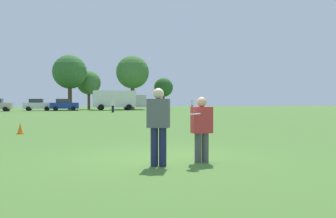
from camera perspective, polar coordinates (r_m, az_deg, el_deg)
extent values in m
plane|color=#47702D|center=(8.60, -0.95, -8.26)|extent=(173.99, 173.99, 0.00)
cylinder|color=#1E234C|center=(7.57, -2.29, -6.31)|extent=(0.17, 0.17, 0.85)
cylinder|color=#1E234C|center=(7.54, -0.90, -6.34)|extent=(0.17, 0.17, 0.85)
cube|color=#595960|center=(7.49, -1.60, -0.70)|extent=(0.56, 0.46, 0.63)
sphere|color=beige|center=(7.49, -1.60, 2.58)|extent=(0.24, 0.24, 0.24)
cylinder|color=#4C4C51|center=(8.11, 6.22, -6.39)|extent=(0.16, 0.16, 0.69)
cylinder|color=#4C4C51|center=(8.05, 5.03, -6.44)|extent=(0.16, 0.16, 0.69)
cube|color=red|center=(8.02, 5.64, -1.82)|extent=(0.48, 0.30, 0.61)
sphere|color=#D8AD8C|center=(8.01, 5.64, 1.16)|extent=(0.23, 0.23, 0.23)
cylinder|color=white|center=(7.63, 4.45, -0.84)|extent=(0.27, 0.27, 0.06)
cube|color=#D8590C|center=(16.34, -23.41, -3.78)|extent=(0.32, 0.32, 0.03)
cone|color=orange|center=(16.32, -23.42, -2.94)|extent=(0.24, 0.24, 0.45)
cylinder|color=black|center=(55.90, -25.14, 0.03)|extent=(0.67, 0.26, 0.66)
cylinder|color=black|center=(53.94, -25.51, -0.01)|extent=(0.67, 0.26, 0.66)
cube|color=silver|center=(56.21, -20.83, 0.53)|extent=(4.30, 2.06, 0.90)
cube|color=#2D333D|center=(56.23, -21.09, 1.27)|extent=(2.10, 1.76, 0.64)
cylinder|color=black|center=(57.10, -19.43, 0.10)|extent=(0.67, 0.26, 0.66)
cylinder|color=black|center=(55.11, -19.59, 0.06)|extent=(0.67, 0.26, 0.66)
cylinder|color=black|center=(57.35, -22.03, 0.09)|extent=(0.67, 0.26, 0.66)
cylinder|color=black|center=(55.37, -22.27, 0.05)|extent=(0.67, 0.26, 0.66)
cube|color=navy|center=(54.81, -16.85, 0.55)|extent=(4.30, 2.06, 0.90)
cube|color=#2D333D|center=(54.82, -17.11, 1.30)|extent=(2.10, 1.76, 0.64)
cylinder|color=black|center=(55.80, -15.48, 0.10)|extent=(0.67, 0.26, 0.66)
cylinder|color=black|center=(53.80, -15.49, 0.06)|extent=(0.67, 0.26, 0.66)
cylinder|color=black|center=(55.87, -18.15, 0.09)|extent=(0.67, 0.26, 0.66)
cylinder|color=black|center=(53.88, -18.26, 0.05)|extent=(0.67, 0.26, 0.66)
cube|color=white|center=(56.62, -8.95, 1.67)|extent=(6.94, 2.92, 2.70)
cube|color=#B2B2B7|center=(57.23, -4.77, 1.33)|extent=(1.94, 2.41, 2.00)
cylinder|color=black|center=(58.27, -6.93, 0.34)|extent=(0.98, 0.34, 0.96)
cylinder|color=black|center=(55.56, -6.53, 0.29)|extent=(0.98, 0.34, 0.96)
cylinder|color=black|center=(57.80, -11.27, 0.31)|extent=(0.98, 0.34, 0.96)
cylinder|color=black|center=(55.07, -11.08, 0.27)|extent=(0.98, 0.34, 0.96)
cylinder|color=#4C4C51|center=(53.23, 4.07, 0.21)|extent=(0.16, 0.16, 0.87)
cylinder|color=#4C4C51|center=(53.06, 4.00, 0.21)|extent=(0.16, 0.16, 0.87)
cube|color=silver|center=(53.14, 4.03, 1.01)|extent=(0.52, 0.53, 0.62)
sphere|color=#D8AD8C|center=(53.14, 4.04, 1.47)|extent=(0.24, 0.24, 0.24)
cylinder|color=#1E234C|center=(44.81, -9.08, -0.01)|extent=(0.16, 0.16, 0.87)
cylinder|color=#1E234C|center=(44.91, -9.27, -0.01)|extent=(0.16, 0.16, 0.87)
cube|color=silver|center=(44.85, -9.18, 0.94)|extent=(0.53, 0.52, 0.61)
sphere|color=beige|center=(44.85, -9.18, 1.48)|extent=(0.24, 0.24, 0.24)
cylinder|color=brown|center=(59.81, -16.03, 1.76)|extent=(0.66, 0.66, 3.97)
sphere|color=#33662D|center=(60.01, -16.06, 5.96)|extent=(5.67, 5.67, 5.67)
cylinder|color=brown|center=(62.59, -13.05, 1.29)|extent=(0.49, 0.49, 2.97)
sphere|color=#3D7033|center=(62.68, -13.07, 4.30)|extent=(4.24, 4.24, 4.24)
cylinder|color=brown|center=(64.22, -5.92, 1.91)|extent=(0.72, 0.72, 4.29)
sphere|color=#3D7033|center=(64.45, -5.93, 6.14)|extent=(6.13, 6.13, 6.13)
cylinder|color=brown|center=(67.04, -0.75, 1.17)|extent=(0.43, 0.43, 2.60)
sphere|color=#285623|center=(67.10, -0.75, 3.62)|extent=(3.71, 3.71, 3.71)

